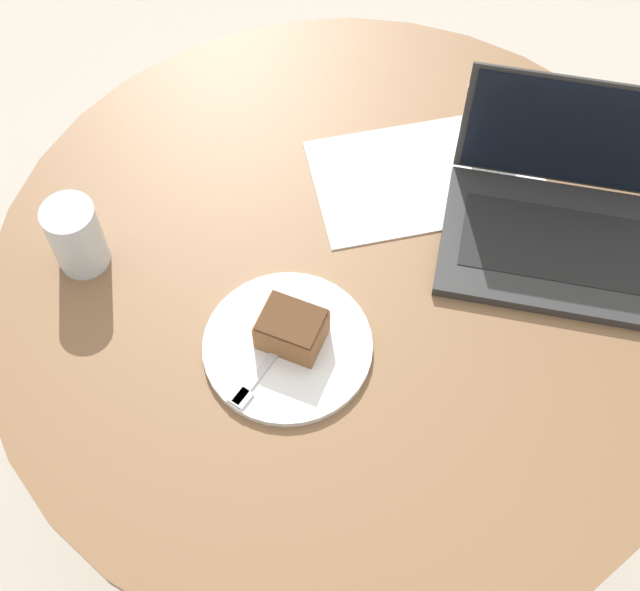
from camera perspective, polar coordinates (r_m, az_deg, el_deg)
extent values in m
plane|color=#B7AD9E|center=(1.99, 1.34, -9.86)|extent=(12.00, 12.00, 0.00)
cylinder|color=brown|center=(1.98, 1.35, -9.76)|extent=(0.51, 0.51, 0.02)
cylinder|color=brown|center=(1.66, 1.59, -5.39)|extent=(0.09, 0.09, 0.68)
cylinder|color=brown|center=(1.35, 1.96, 1.13)|extent=(1.09, 1.09, 0.03)
cube|color=white|center=(1.45, 6.90, 7.66)|extent=(0.42, 0.38, 0.00)
cylinder|color=white|center=(1.27, -2.09, -3.27)|extent=(0.24, 0.24, 0.01)
cube|color=brown|center=(1.24, -1.82, -2.19)|extent=(0.10, 0.11, 0.05)
cube|color=#4D311C|center=(1.22, -1.86, -1.55)|extent=(0.09, 0.10, 0.00)
cube|color=silver|center=(1.25, -3.11, -3.99)|extent=(0.17, 0.05, 0.00)
cube|color=silver|center=(1.23, -5.13, -6.49)|extent=(0.03, 0.03, 0.00)
cylinder|color=#C6AD89|center=(1.49, 10.50, 11.63)|extent=(0.07, 0.07, 0.09)
cylinder|color=silver|center=(1.35, -15.34, 3.68)|extent=(0.08, 0.08, 0.12)
cube|color=#2D2D2D|center=(1.39, 14.61, 3.06)|extent=(0.38, 0.41, 0.02)
cube|color=black|center=(1.39, 14.70, 3.29)|extent=(0.27, 0.30, 0.00)
cube|color=#2D2D2D|center=(1.38, 16.04, 9.94)|extent=(0.19, 0.28, 0.22)
cube|color=black|center=(1.38, 16.03, 9.81)|extent=(0.18, 0.26, 0.20)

